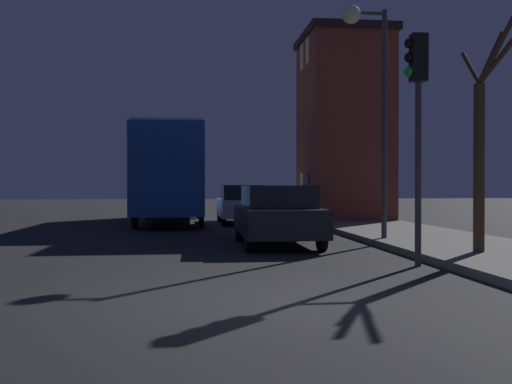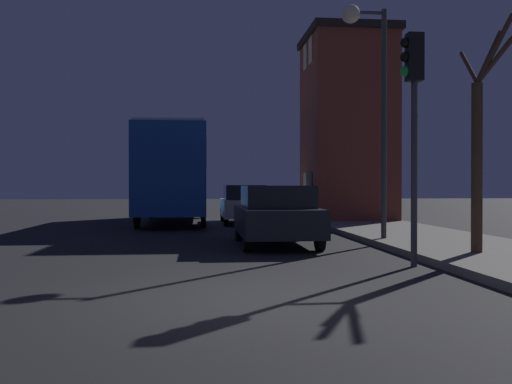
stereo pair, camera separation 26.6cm
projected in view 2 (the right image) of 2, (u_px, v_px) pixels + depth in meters
ground_plane at (235, 298)px, 7.74m from camera, size 120.00×120.00×0.00m
brick_building at (347, 125)px, 24.27m from camera, size 3.61×4.23×7.88m
streetlamp at (367, 68)px, 14.91m from camera, size 1.21×0.49×6.11m
traffic_light at (413, 100)px, 10.75m from camera, size 0.43×0.24×4.41m
bare_tree at (481, 137)px, 11.79m from camera, size 1.21×1.31×4.95m
bus at (174, 168)px, 23.86m from camera, size 2.59×9.75×3.85m
car_near_lane at (276, 215)px, 14.60m from camera, size 1.89×4.26×1.54m
car_mid_lane at (243, 204)px, 23.30m from camera, size 1.73×4.64×1.57m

